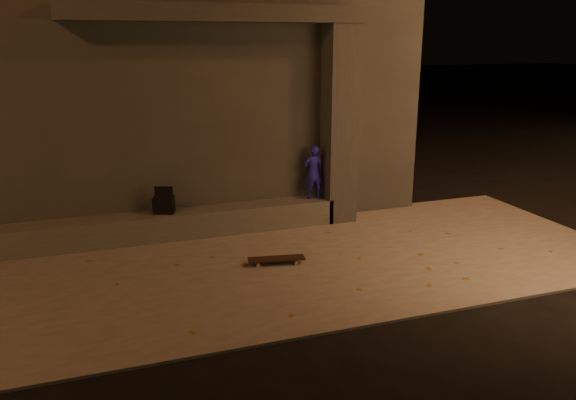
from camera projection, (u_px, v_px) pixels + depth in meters
name	position (u px, v px, depth m)	size (l,w,h in m)	color
ground	(334.00, 325.00, 6.88)	(120.00, 120.00, 0.00)	black
sidewalk	(282.00, 264.00, 8.69)	(11.00, 4.40, 0.04)	#635D58
building	(168.00, 77.00, 11.73)	(9.00, 5.10, 5.22)	#3A3735
ledge	(168.00, 225.00, 9.74)	(6.00, 0.55, 0.45)	#56544E
column	(339.00, 126.00, 10.31)	(0.55, 0.55, 3.60)	#3A3735
canopy	(217.00, 13.00, 9.12)	(5.00, 0.70, 0.28)	#3A3735
skateboarder	(313.00, 172.00, 10.38)	(0.37, 0.24, 1.02)	#2119A5
backpack	(164.00, 203.00, 9.61)	(0.40, 0.33, 0.49)	black
skateboard	(276.00, 259.00, 8.61)	(0.90, 0.37, 0.10)	black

